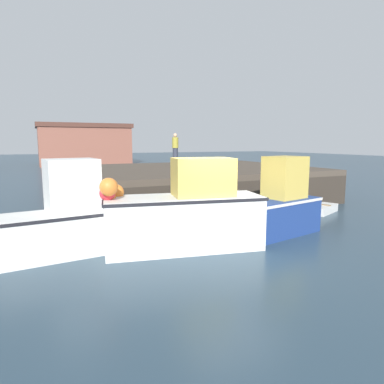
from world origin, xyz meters
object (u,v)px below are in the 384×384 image
at_px(fishing_boat_near_right, 184,214).
at_px(rowboat, 323,209).
at_px(mooring_buoy_foreground, 55,244).
at_px(fishing_boat_near_left, 63,219).
at_px(fishing_boat_mid, 278,206).
at_px(dockworker, 175,149).

relative_size(fishing_boat_near_right, rowboat, 2.55).
bearing_deg(mooring_buoy_foreground, fishing_boat_near_left, 19.81).
relative_size(rowboat, mooring_buoy_foreground, 2.35).
relative_size(fishing_boat_mid, rowboat, 1.80).
distance_m(rowboat, mooring_buoy_foreground, 10.16).
distance_m(fishing_boat_mid, mooring_buoy_foreground, 6.45).
xyz_separation_m(rowboat, mooring_buoy_foreground, (-10.08, -1.25, 0.17)).
distance_m(fishing_boat_mid, rowboat, 4.13).
height_order(fishing_boat_near_left, fishing_boat_mid, fishing_boat_near_left).
xyz_separation_m(fishing_boat_near_left, mooring_buoy_foreground, (-0.23, -0.08, -0.59)).
distance_m(fishing_boat_near_left, fishing_boat_mid, 6.21).
height_order(fishing_boat_near_right, rowboat, fishing_boat_near_right).
xyz_separation_m(fishing_boat_near_right, rowboat, (6.91, 1.99, -0.80)).
distance_m(fishing_boat_near_left, mooring_buoy_foreground, 0.64).
bearing_deg(fishing_boat_mid, rowboat, 25.62).
relative_size(fishing_boat_near_left, fishing_boat_mid, 1.01).
height_order(dockworker, mooring_buoy_foreground, dockworker).
height_order(rowboat, dockworker, dockworker).
height_order(fishing_boat_mid, dockworker, dockworker).
bearing_deg(mooring_buoy_foreground, fishing_boat_mid, -4.52).
height_order(fishing_boat_near_right, fishing_boat_mid, fishing_boat_near_right).
xyz_separation_m(dockworker, mooring_buoy_foreground, (-6.72, -8.77, -2.10)).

